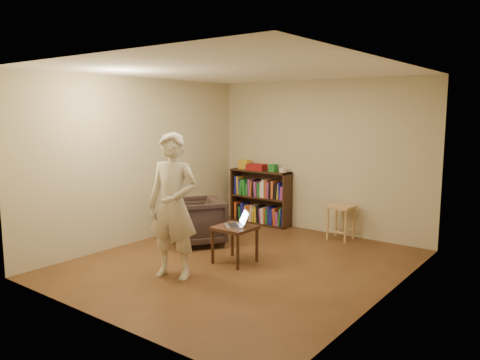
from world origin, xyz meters
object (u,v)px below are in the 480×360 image
Objects in this scene: stool at (341,212)px; armchair at (197,222)px; laptop at (238,222)px; side_table at (235,232)px; bookshelf at (261,200)px; person at (173,206)px.

stool is 0.71× the size of armchair.
stool is 2.05m from laptop.
side_table is 0.15m from laptop.
bookshelf is 1.50× the size of armchair.
laptop is at bearing -107.35° from stool.
armchair is 1.57m from person.
side_table is at bearing -108.06° from stool.
bookshelf reaches higher than armchair.
side_table is at bearing -101.34° from laptop.
armchair is 1.84× the size of laptop.
stool is at bearing 114.80° from laptop.
armchair is at bearing -135.87° from stool.
bookshelf is at bearing 124.21° from armchair.
person is at bearing -24.35° from armchair.
person reaches higher than bookshelf.
laptop is at bearing -62.86° from bookshelf.
person is at bearing -107.50° from stool.
person is (-0.30, -0.93, 0.34)m from laptop.
bookshelf is 1.76m from armchair.
person is at bearing -75.70° from bookshelf.
bookshelf is at bearing 175.50° from stool.
stool is 2.08m from side_table.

